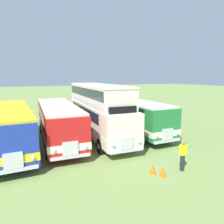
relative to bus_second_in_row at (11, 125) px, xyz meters
The scene contains 9 objects.
ground_plane 3.80m from the bus_second_in_row, ahead, with size 200.00×200.00×0.00m, color #7A934C.
bus_second_in_row is the anchor object (origin of this frame).
bus_third_in_row 3.39m from the bus_second_in_row, ahead, with size 3.08×10.35×2.99m.
bus_fourth_in_row 6.78m from the bus_second_in_row, ahead, with size 3.02×10.93×4.49m.
bus_fifth_in_row 10.10m from the bus_second_in_row, ahead, with size 2.64×10.27×2.99m.
cone_near_end 10.26m from the bus_second_in_row, 47.49° to the right, with size 0.36×0.36×0.58m, color orange.
cone_mid_row 10.79m from the bus_second_in_row, 48.07° to the right, with size 0.36×0.36×0.57m, color orange.
marshal_person 11.65m from the bus_second_in_row, 42.34° to the right, with size 0.36×0.24×1.73m.
rope_fence_line 11.81m from the bus_second_in_row, 73.37° to the left, with size 19.53×0.08×1.05m.
Camera 1 is at (-2.84, -16.19, 5.17)m, focal length 33.36 mm.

